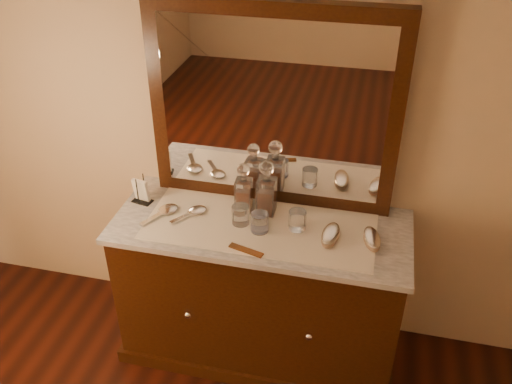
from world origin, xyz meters
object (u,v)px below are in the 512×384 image
Objects in this scene: brush_near at (330,235)px; hand_mirror_outer at (165,211)px; pin_dish at (259,228)px; hand_mirror_inner at (194,212)px; dresser_cabinet at (260,291)px; comb at (246,250)px; mirror_frame at (273,109)px; decanter_left at (244,192)px; decanter_right at (266,193)px; brush_far at (372,239)px; napkin_rack at (141,192)px.

hand_mirror_outer is at bearing 178.22° from brush_near.
hand_mirror_inner is at bearing 170.78° from pin_dish.
dresser_cabinet is 8.38× the size of comb.
brush_near is at bearing -40.37° from mirror_frame.
decanter_left is (-0.11, 0.10, 0.55)m from dresser_cabinet.
hand_mirror_inner is at bearing -165.01° from decanter_right.
brush_far is (0.53, -0.27, -0.47)m from mirror_frame.
dresser_cabinet is 0.57m from decanter_left.
napkin_rack is at bearing 154.66° from hand_mirror_outer.
comb is (-0.02, -0.22, 0.45)m from dresser_cabinet.
dresser_cabinet is 5.33× the size of decanter_left.
dresser_cabinet is 9.29× the size of napkin_rack.
brush_near reaches higher than dresser_cabinet.
decanter_left is 0.40m from hand_mirror_outer.
brush_near reaches higher than hand_mirror_inner.
mirror_frame reaches higher than napkin_rack.
hand_mirror_outer is at bearing -168.81° from hand_mirror_inner.
mirror_frame is at bearing 90.62° from pin_dish.
comb is 0.51m from hand_mirror_outer.
dresser_cabinet is 0.45m from pin_dish.
mirror_frame is 0.74m from hand_mirror_outer.
decanter_right is at bearing 4.38° from napkin_rack.
hand_mirror_inner is (-0.34, 0.06, 0.00)m from pin_dish.
mirror_frame is 0.76m from brush_far.
brush_near is at bearing -7.51° from dresser_cabinet.
pin_dish is at bearing -9.22° from hand_mirror_inner.
decanter_left is (-0.09, 0.32, 0.10)m from comb.
comb is 0.35m from decanter_left.
mirror_frame reaches higher than comb.
dresser_cabinet is at bearing -1.50° from hand_mirror_inner.
brush_far reaches higher than hand_mirror_inner.
decanter_right is at bearing 0.26° from decanter_left.
hand_mirror_outer is (-0.48, -0.26, -0.49)m from mirror_frame.
napkin_rack is (-0.62, 0.27, 0.05)m from comb.
brush_far is (0.53, 0.02, 0.02)m from pin_dish.
pin_dish is 0.36× the size of hand_mirror_outer.
dresser_cabinet is 0.97m from mirror_frame.
decanter_left is 1.15× the size of hand_mirror_outer.
hand_mirror_inner is (-0.34, -0.24, -0.49)m from mirror_frame.
comb is 0.64× the size of decanter_left.
hand_mirror_outer is at bearing -151.37° from mirror_frame.
hand_mirror_outer is at bearing -25.34° from napkin_rack.
brush_far is 1.01m from hand_mirror_outer.
brush_far is (0.52, -0.13, -0.09)m from decanter_right.
brush_near is at bearing -5.70° from napkin_rack.
brush_far is at bearing -3.09° from dresser_cabinet.
napkin_rack reaches higher than pin_dish.
hand_mirror_outer is 0.15m from hand_mirror_inner.
mirror_frame is 6.75× the size of brush_far.
dresser_cabinet is at bearing -90.00° from mirror_frame.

